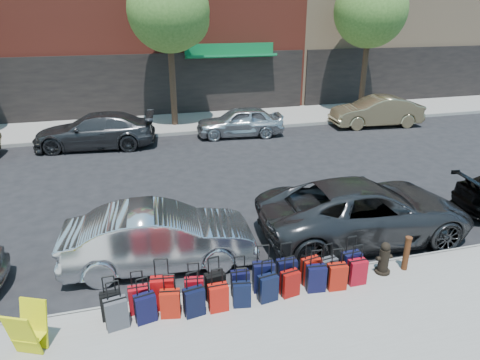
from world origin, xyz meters
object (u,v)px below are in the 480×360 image
object	(u,v)px
fire_hydrant	(384,259)
car_far_2	(240,122)
tree_right	(373,13)
car_near_1	(160,237)
car_far_1	(95,131)
suitcase_front_5	(240,283)
car_far_3	(376,111)
car_near_2	(365,210)
bollard	(407,253)
display_rack	(28,330)
tree_center	(172,13)

from	to	relation	value
fire_hydrant	car_far_2	size ratio (longest dim) A/B	0.18
tree_right	car_near_1	xyz separation A→B (m)	(-12.57, -12.50, -4.69)
fire_hydrant	car_far_1	xyz separation A→B (m)	(-6.48, 11.87, 0.24)
suitcase_front_5	tree_right	bearing A→B (deg)	54.79
tree_right	car_far_3	distance (m)	5.32
suitcase_front_5	car_near_1	bearing A→B (deg)	130.83
fire_hydrant	car_near_2	distance (m)	1.90
bollard	car_far_3	world-z (taller)	car_far_3
car_far_3	display_rack	bearing A→B (deg)	-43.71
tree_center	car_far_3	bearing A→B (deg)	-14.12
tree_center	car_far_3	xyz separation A→B (m)	(9.80, -2.46, -4.66)
display_rack	car_near_1	bearing A→B (deg)	68.93
tree_right	suitcase_front_5	bearing A→B (deg)	-127.94
display_rack	car_near_2	size ratio (longest dim) A/B	0.16
tree_right	bollard	distance (m)	16.87
car_near_1	tree_right	bearing A→B (deg)	-41.78
bollard	car_far_1	world-z (taller)	car_far_1
car_near_1	car_far_3	xyz separation A→B (m)	(11.87, 10.03, 0.03)
fire_hydrant	bollard	bearing A→B (deg)	-3.76
car_far_1	car_far_2	size ratio (longest dim) A/B	1.25
fire_hydrant	car_far_1	bearing A→B (deg)	117.22
fire_hydrant	car_near_2	bearing A→B (deg)	71.31
tree_center	suitcase_front_5	size ratio (longest dim) A/B	8.22
tree_right	car_near_2	xyz separation A→B (m)	(-7.33, -12.58, -4.65)
car_near_2	car_far_3	bearing A→B (deg)	-30.62
tree_right	fire_hydrant	world-z (taller)	tree_right
tree_right	tree_center	bearing A→B (deg)	180.00
fire_hydrant	display_rack	xyz separation A→B (m)	(-7.11, -0.47, 0.09)
suitcase_front_5	car_far_3	bearing A→B (deg)	51.30
car_far_2	car_far_3	bearing A→B (deg)	95.04
fire_hydrant	car_far_1	distance (m)	13.53
suitcase_front_5	car_near_1	world-z (taller)	car_near_1
bollard	car_near_1	xyz separation A→B (m)	(-5.23, 1.90, 0.15)
suitcase_front_5	car_far_1	bearing A→B (deg)	107.95
car_far_2	car_far_1	bearing A→B (deg)	-83.75
tree_right	bollard	bearing A→B (deg)	-117.02
car_near_2	car_far_1	size ratio (longest dim) A/B	1.08
tree_center	fire_hydrant	distance (m)	15.41
display_rack	car_far_1	distance (m)	12.36
display_rack	car_far_3	size ratio (longest dim) A/B	0.19
bollard	display_rack	world-z (taller)	display_rack
display_rack	car_far_1	world-z (taller)	car_far_1
car_near_1	car_far_3	bearing A→B (deg)	-46.40
fire_hydrant	car_far_1	world-z (taller)	car_far_1
tree_center	car_far_1	xyz separation A→B (m)	(-3.87, -2.50, -4.67)
bollard	car_near_2	xyz separation A→B (m)	(0.01, 1.82, 0.20)
tree_center	car_far_2	distance (m)	5.91
fire_hydrant	car_near_1	xyz separation A→B (m)	(-4.68, 1.88, 0.23)
car_near_1	car_far_3	distance (m)	15.54
display_rack	car_near_2	bearing A→B (deg)	41.36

